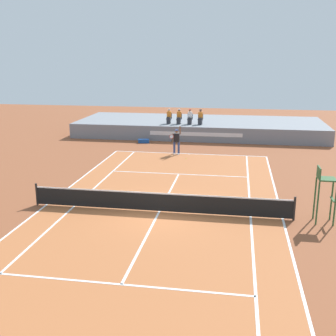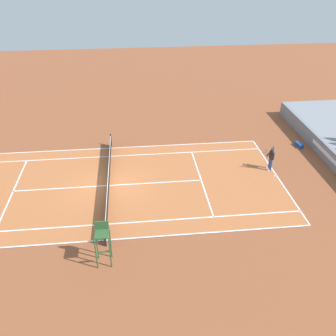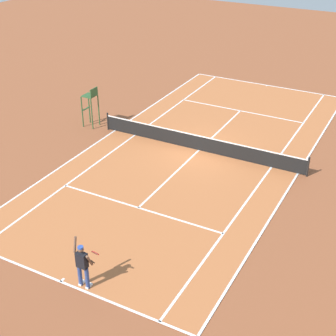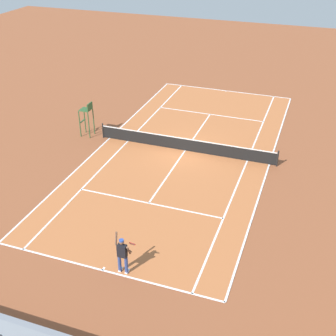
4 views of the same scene
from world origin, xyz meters
The scene contains 6 objects.
ground_plane centered at (0.00, 0.00, 0.00)m, with size 80.00×80.00×0.00m, color brown.
court centered at (0.00, 0.00, 0.01)m, with size 11.08×23.88×0.03m.
net centered at (0.00, 0.00, 0.52)m, with size 11.98×0.10×1.07m.
tennis_player centered at (-0.92, 11.66, 0.99)m, with size 0.77×0.62×2.08m.
tennis_ball centered at (-0.04, 10.34, 0.03)m, with size 0.07×0.07×0.07m, color #D1E533.
umpire_chair centered at (7.09, 0.00, 1.56)m, with size 0.77×0.77×2.44m.
Camera 3 is at (-9.96, 22.26, 12.46)m, focal length 53.34 mm.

